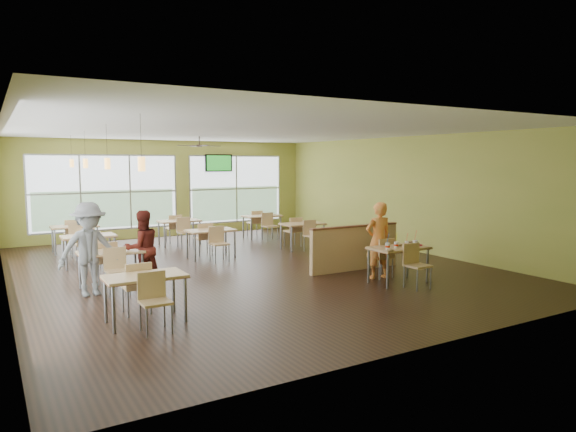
% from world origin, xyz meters
% --- Properties ---
extents(room, '(12.00, 12.04, 3.20)m').
position_xyz_m(room, '(0.00, 0.00, 1.60)').
color(room, black).
rests_on(room, ground).
extents(window_bays, '(9.24, 10.24, 2.38)m').
position_xyz_m(window_bays, '(-2.65, 3.08, 1.48)').
color(window_bays, white).
rests_on(window_bays, room).
extents(main_table, '(1.22, 1.52, 0.87)m').
position_xyz_m(main_table, '(2.00, -3.00, 0.63)').
color(main_table, tan).
rests_on(main_table, floor).
extents(half_wall_divider, '(2.40, 0.14, 1.04)m').
position_xyz_m(half_wall_divider, '(2.00, -1.55, 0.52)').
color(half_wall_divider, tan).
rests_on(half_wall_divider, floor).
extents(dining_tables, '(6.92, 8.72, 0.87)m').
position_xyz_m(dining_tables, '(-1.05, 1.71, 0.63)').
color(dining_tables, tan).
rests_on(dining_tables, floor).
extents(pendant_lights, '(0.11, 7.31, 0.86)m').
position_xyz_m(pendant_lights, '(-3.20, 0.68, 2.45)').
color(pendant_lights, '#2D2119').
rests_on(pendant_lights, ceiling).
extents(ceiling_fan, '(1.25, 1.25, 0.29)m').
position_xyz_m(ceiling_fan, '(-0.00, 3.00, 2.95)').
color(ceiling_fan, '#2D2119').
rests_on(ceiling_fan, ceiling).
extents(tv_backwall, '(1.00, 0.07, 0.60)m').
position_xyz_m(tv_backwall, '(1.80, 5.90, 2.45)').
color(tv_backwall, black).
rests_on(tv_backwall, wall_back).
extents(man_plaid, '(0.65, 0.48, 1.64)m').
position_xyz_m(man_plaid, '(1.91, -2.48, 0.82)').
color(man_plaid, '#E94619').
rests_on(man_plaid, floor).
extents(patron_maroon, '(0.81, 0.67, 1.52)m').
position_xyz_m(patron_maroon, '(-2.60, -0.56, 0.76)').
color(patron_maroon, '#5B1B14').
rests_on(patron_maroon, floor).
extents(patron_grey, '(1.20, 0.78, 1.75)m').
position_xyz_m(patron_grey, '(-3.65, -0.85, 0.87)').
color(patron_grey, slate).
rests_on(patron_grey, floor).
extents(cup_blue, '(0.10, 0.10, 0.37)m').
position_xyz_m(cup_blue, '(1.55, -3.17, 0.82)').
color(cup_blue, white).
rests_on(cup_blue, main_table).
extents(cup_yellow, '(0.10, 0.10, 0.35)m').
position_xyz_m(cup_yellow, '(1.83, -3.11, 0.82)').
color(cup_yellow, white).
rests_on(cup_yellow, main_table).
extents(cup_red_near, '(0.09, 0.09, 0.31)m').
position_xyz_m(cup_red_near, '(2.15, -3.08, 0.81)').
color(cup_red_near, white).
rests_on(cup_red_near, main_table).
extents(cup_red_far, '(0.10, 0.10, 0.38)m').
position_xyz_m(cup_red_far, '(2.24, -3.22, 0.83)').
color(cup_red_far, white).
rests_on(cup_red_far, main_table).
extents(food_basket, '(0.22, 0.22, 0.05)m').
position_xyz_m(food_basket, '(2.52, -2.88, 0.78)').
color(food_basket, black).
rests_on(food_basket, main_table).
extents(ketchup_cup, '(0.06, 0.06, 0.03)m').
position_xyz_m(ketchup_cup, '(2.50, -3.13, 0.76)').
color(ketchup_cup, maroon).
rests_on(ketchup_cup, main_table).
extents(wrapper_left, '(0.20, 0.19, 0.04)m').
position_xyz_m(wrapper_left, '(1.51, -3.30, 0.77)').
color(wrapper_left, olive).
rests_on(wrapper_left, main_table).
extents(wrapper_mid, '(0.23, 0.21, 0.05)m').
position_xyz_m(wrapper_mid, '(2.06, -2.91, 0.77)').
color(wrapper_mid, olive).
rests_on(wrapper_mid, main_table).
extents(wrapper_right, '(0.15, 0.14, 0.03)m').
position_xyz_m(wrapper_right, '(2.23, -3.18, 0.77)').
color(wrapper_right, olive).
rests_on(wrapper_right, main_table).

